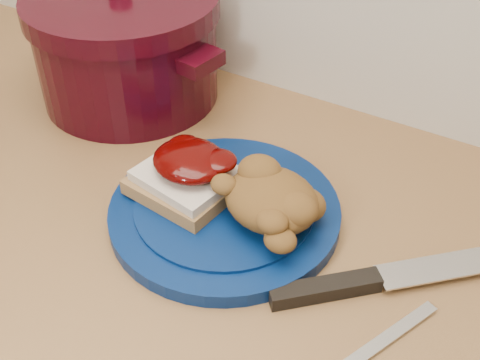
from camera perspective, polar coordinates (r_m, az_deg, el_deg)
The scene contains 7 objects.
plate at distance 0.74m, azimuth -1.46°, elevation -3.01°, with size 0.28×0.28×0.02m, color #051C4C.
sandwich at distance 0.74m, azimuth -5.01°, elevation 0.63°, with size 0.13×0.12×0.06m.
stuffing_mound at distance 0.69m, azimuth 2.99°, elevation -1.87°, with size 0.12×0.10×0.06m, color brown.
chef_knife at distance 0.68m, azimuth 11.67°, elevation -9.42°, with size 0.26×0.25×0.02m.
butter_knife at distance 0.63m, azimuth 12.57°, elevation -15.21°, with size 0.18×0.01×0.00m, color silver.
dutch_oven at distance 0.95m, azimuth -10.69°, elevation 12.33°, with size 0.35×0.32×0.18m.
pepper_grinder at distance 1.04m, azimuth -14.68°, elevation 12.81°, with size 0.05×0.05×0.12m.
Camera 1 is at (0.33, 1.03, 1.41)m, focal length 45.00 mm.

